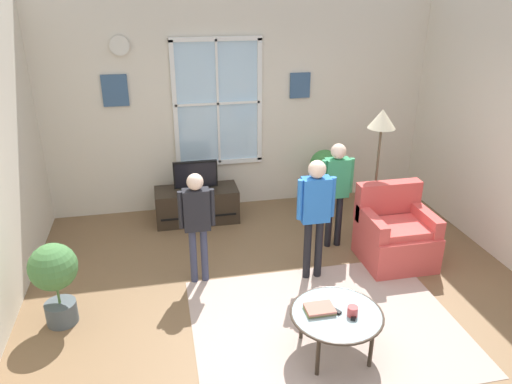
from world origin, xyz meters
TOP-DOWN VIEW (x-y plane):
  - ground_plane at (0.00, 0.00)m, footprint 5.84×6.10m
  - back_wall at (-0.01, 2.81)m, footprint 5.24×0.17m
  - area_rug at (0.26, -0.16)m, footprint 2.48×1.93m
  - tv_stand at (-0.70, 2.30)m, footprint 1.09×0.48m
  - television at (-0.70, 2.30)m, footprint 0.57×0.08m
  - armchair at (1.42, 0.81)m, footprint 0.76×0.74m
  - coffee_table at (0.21, -0.52)m, footprint 0.80×0.80m
  - book_stack at (0.08, -0.47)m, footprint 0.25×0.18m
  - cup at (0.33, -0.58)m, footprint 0.09×0.09m
  - remote_near_books at (0.20, -0.49)m, footprint 0.11×0.14m
  - remote_near_cup at (0.34, -0.59)m, footprint 0.10×0.14m
  - person_green_shirt at (0.85, 1.27)m, footprint 0.39×0.18m
  - person_black_shirt at (-0.82, 0.83)m, footprint 0.37×0.17m
  - person_blue_shirt at (0.39, 0.66)m, footprint 0.41×0.18m
  - potted_plant_by_window at (1.10, 2.36)m, footprint 0.42×0.42m
  - potted_plant_corner at (-2.17, 0.39)m, footprint 0.44×0.44m
  - floor_lamp at (1.38, 1.34)m, footprint 0.32×0.32m

SIDE VIEW (x-z plane):
  - ground_plane at x=0.00m, z-range -0.02..0.00m
  - area_rug at x=0.26m, z-range 0.00..0.01m
  - tv_stand at x=-0.70m, z-range 0.00..0.46m
  - armchair at x=1.42m, z-range -0.11..0.76m
  - coffee_table at x=0.21m, z-range 0.18..0.60m
  - remote_near_books at x=0.20m, z-range 0.41..0.43m
  - remote_near_cup at x=0.34m, z-range 0.41..0.43m
  - book_stack at x=0.08m, z-range 0.41..0.46m
  - cup at x=0.33m, z-range 0.41..0.50m
  - potted_plant_by_window at x=1.10m, z-range 0.05..0.91m
  - potted_plant_corner at x=-2.17m, z-range 0.11..0.93m
  - television at x=-0.70m, z-range 0.47..0.86m
  - person_black_shirt at x=-0.82m, z-range 0.16..1.40m
  - person_green_shirt at x=0.85m, z-range 0.17..1.47m
  - person_blue_shirt at x=0.39m, z-range 0.17..1.52m
  - floor_lamp at x=1.38m, z-range 0.56..2.21m
  - back_wall at x=-0.01m, z-range 0.00..2.97m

